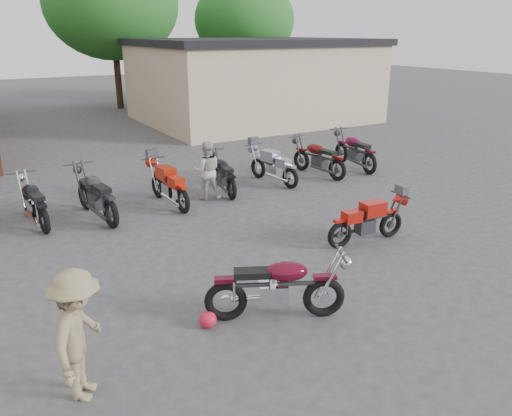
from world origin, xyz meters
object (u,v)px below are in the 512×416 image
helmet (208,320)px  row_bike_5 (223,172)px  row_bike_8 (355,149)px  row_bike_2 (33,200)px  row_bike_7 (318,156)px  sportbike (368,219)px  person_light (207,171)px  row_bike_3 (95,192)px  person_tan (79,336)px  row_bike_4 (168,183)px  vintage_motorcycle (278,283)px  row_bike_6 (273,164)px

helmet → row_bike_5: 6.55m
helmet → row_bike_8: row_bike_8 is taller
row_bike_2 → row_bike_8: (9.37, 0.09, 0.05)m
row_bike_2 → row_bike_7: bearing=-96.0°
row_bike_2 → row_bike_5: bearing=-96.4°
row_bike_8 → sportbike: bearing=148.7°
sportbike → row_bike_7: (2.20, 4.58, 0.08)m
person_light → row_bike_3: (-2.79, 0.03, -0.13)m
row_bike_2 → row_bike_7: (7.89, 0.02, 0.03)m
person_tan → row_bike_5: size_ratio=0.86×
helmet → row_bike_4: row_bike_4 is taller
vintage_motorcycle → row_bike_5: vintage_motorcycle is taller
helmet → person_light: size_ratio=0.17×
person_tan → row_bike_6: 9.16m
helmet → row_bike_7: bearing=42.2°
helmet → person_tan: bearing=-163.1°
helmet → row_bike_4: size_ratio=0.13×
row_bike_4 → row_bike_7: (4.83, 0.32, 0.02)m
row_bike_3 → row_bike_8: size_ratio=1.01×
sportbike → person_tan: size_ratio=1.09×
row_bike_2 → row_bike_7: 7.89m
vintage_motorcycle → person_light: 5.91m
helmet → row_bike_4: 5.67m
row_bike_6 → row_bike_7: (1.59, 0.01, 0.04)m
sportbike → helmet: sportbike is taller
row_bike_5 → row_bike_8: size_ratio=0.89×
helmet → row_bike_8: (7.83, 5.84, 0.50)m
row_bike_3 → row_bike_4: row_bike_3 is taller
row_bike_5 → helmet: bearing=160.5°
helmet → row_bike_5: row_bike_5 is taller
sportbike → row_bike_7: size_ratio=0.87×
row_bike_5 → person_light: bearing=127.6°
vintage_motorcycle → row_bike_4: bearing=111.0°
sportbike → helmet: 4.33m
sportbike → row_bike_8: (3.69, 4.66, 0.10)m
row_bike_8 → person_tan: bearing=130.5°
sportbike → person_light: size_ratio=1.18×
row_bike_5 → row_bike_8: 4.68m
row_bike_2 → row_bike_3: size_ratio=0.91×
sportbike → person_light: (-1.61, 4.21, 0.24)m
row_bike_4 → row_bike_7: 4.84m
vintage_motorcycle → sportbike: 3.48m
person_tan → row_bike_5: (5.02, 6.29, -0.26)m
person_light → person_tan: bearing=72.7°
row_bike_2 → helmet: bearing=-171.1°
vintage_motorcycle → person_light: person_light is taller
person_tan → row_bike_3: 6.20m
vintage_motorcycle → row_bike_6: 7.13m
row_bike_7 → person_tan: bearing=118.8°
person_tan → row_bike_8: (9.70, 6.41, -0.20)m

